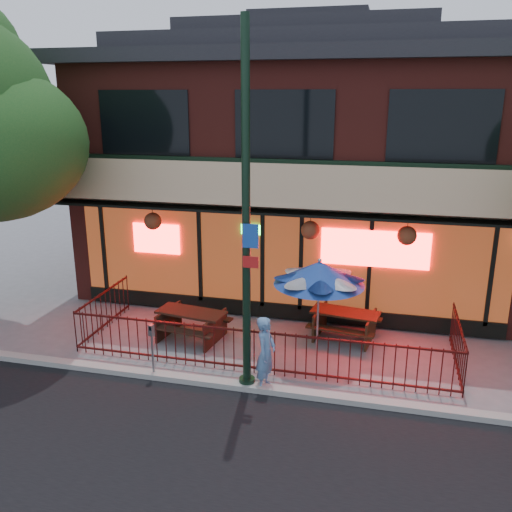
{
  "coord_description": "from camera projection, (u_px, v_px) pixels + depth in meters",
  "views": [
    {
      "loc": [
        2.49,
        -9.84,
        5.67
      ],
      "look_at": [
        -0.4,
        2.0,
        2.04
      ],
      "focal_mm": 38.0,
      "sensor_mm": 36.0,
      "label": 1
    }
  ],
  "objects": [
    {
      "name": "parking_meter_near",
      "position": [
        152.0,
        342.0,
        11.12
      ],
      "size": [
        0.13,
        0.11,
        1.19
      ],
      "color": "gray",
      "rests_on": "ground"
    },
    {
      "name": "patio_umbrella",
      "position": [
        319.0,
        273.0,
        11.8
      ],
      "size": [
        2.0,
        2.0,
        2.28
      ],
      "color": "gray",
      "rests_on": "ground"
    },
    {
      "name": "patio_fence",
      "position": [
        257.0,
        340.0,
        11.63
      ],
      "size": [
        8.44,
        2.62,
        1.0
      ],
      "color": "#3D0E0D",
      "rests_on": "ground"
    },
    {
      "name": "ground",
      "position": [
        252.0,
        377.0,
        11.34
      ],
      "size": [
        80.0,
        80.0,
        0.0
      ],
      "primitive_type": "plane",
      "color": "gray",
      "rests_on": "ground"
    },
    {
      "name": "curb",
      "position": [
        246.0,
        387.0,
        10.86
      ],
      "size": [
        80.0,
        0.25,
        0.12
      ],
      "primitive_type": "cube",
      "color": "#999993",
      "rests_on": "ground"
    },
    {
      "name": "street_light",
      "position": [
        246.0,
        236.0,
        10.07
      ],
      "size": [
        0.43,
        0.32,
        7.0
      ],
      "color": "black",
      "rests_on": "ground"
    },
    {
      "name": "picnic_table_right",
      "position": [
        345.0,
        321.0,
        13.06
      ],
      "size": [
        1.78,
        1.47,
        0.69
      ],
      "color": "#352312",
      "rests_on": "ground"
    },
    {
      "name": "restaurant_building",
      "position": [
        307.0,
        147.0,
        16.79
      ],
      "size": [
        12.96,
        9.49,
        8.05
      ],
      "color": "maroon",
      "rests_on": "ground"
    },
    {
      "name": "picnic_table_left",
      "position": [
        191.0,
        321.0,
        13.03
      ],
      "size": [
        1.82,
        1.49,
        0.7
      ],
      "color": "black",
      "rests_on": "ground"
    },
    {
      "name": "pedestrian",
      "position": [
        266.0,
        353.0,
        10.71
      ],
      "size": [
        0.45,
        0.61,
        1.54
      ],
      "primitive_type": "imported",
      "rotation": [
        0.0,
        0.0,
        1.42
      ],
      "color": "#5C86B9",
      "rests_on": "ground"
    }
  ]
}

